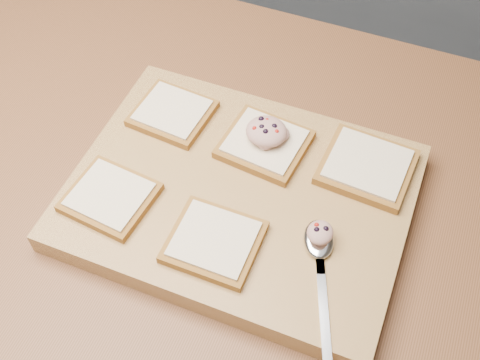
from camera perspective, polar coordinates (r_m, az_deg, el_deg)
The scene contains 10 objects.
island_counter at distance 1.30m, azimuth -2.66°, elevation -10.96°, with size 2.00×0.80×0.90m.
cutting_board at distance 0.86m, azimuth 0.00°, elevation -1.61°, with size 0.47×0.36×0.04m, color tan.
bread_far_left at distance 0.94m, azimuth -6.42°, elevation 6.35°, with size 0.12×0.11×0.02m.
bread_far_center at distance 0.89m, azimuth 2.35°, elevation 3.47°, with size 0.13×0.12×0.02m.
bread_far_right at distance 0.88m, azimuth 11.95°, elevation 1.27°, with size 0.13×0.12×0.02m.
bread_near_left at distance 0.85m, azimuth -12.21°, elevation -1.57°, with size 0.12×0.11×0.02m.
bread_near_center at distance 0.79m, azimuth -2.46°, elevation -5.82°, with size 0.12×0.11×0.02m.
tuna_salad_dollop at distance 0.87m, azimuth 2.52°, elevation 4.64°, with size 0.06×0.06×0.03m.
spoon at distance 0.79m, azimuth 7.54°, elevation -6.51°, with size 0.10×0.20×0.01m.
spoon_salad at distance 0.79m, azimuth 7.60°, elevation -4.95°, with size 0.03×0.04×0.02m.
Camera 1 is at (0.26, -0.50, 1.63)m, focal length 45.00 mm.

